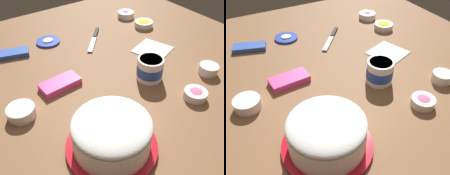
% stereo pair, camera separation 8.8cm
% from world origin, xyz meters
% --- Properties ---
extents(ground_plane, '(1.54, 1.54, 0.00)m').
position_xyz_m(ground_plane, '(0.00, 0.00, 0.00)').
color(ground_plane, brown).
extents(frosted_cake, '(0.27, 0.27, 0.12)m').
position_xyz_m(frosted_cake, '(0.21, 0.29, 0.06)').
color(frosted_cake, red).
rests_on(frosted_cake, ground_plane).
extents(frosting_tub, '(0.10, 0.10, 0.09)m').
position_xyz_m(frosting_tub, '(-0.11, 0.10, 0.05)').
color(frosting_tub, white).
rests_on(frosting_tub, ground_plane).
extents(frosting_tub_lid, '(0.11, 0.11, 0.02)m').
position_xyz_m(frosting_tub_lid, '(0.10, -0.39, 0.01)').
color(frosting_tub_lid, '#233DAD').
rests_on(frosting_tub_lid, ground_plane).
extents(spreading_knife, '(0.17, 0.19, 0.01)m').
position_xyz_m(spreading_knife, '(-0.11, -0.30, 0.01)').
color(spreading_knife, silver).
rests_on(spreading_knife, ground_plane).
extents(sprinkle_bowl_green, '(0.08, 0.08, 0.04)m').
position_xyz_m(sprinkle_bowl_green, '(-0.32, 0.22, 0.02)').
color(sprinkle_bowl_green, white).
rests_on(sprinkle_bowl_green, ground_plane).
extents(sprinkle_bowl_yellow, '(0.10, 0.10, 0.04)m').
position_xyz_m(sprinkle_bowl_yellow, '(-0.39, -0.25, 0.02)').
color(sprinkle_bowl_yellow, white).
rests_on(sprinkle_bowl_yellow, ground_plane).
extents(sprinkle_bowl_pink, '(0.08, 0.08, 0.03)m').
position_xyz_m(sprinkle_bowl_pink, '(-0.16, 0.29, 0.02)').
color(sprinkle_bowl_pink, white).
rests_on(sprinkle_bowl_pink, ground_plane).
extents(sprinkle_bowl_rainbow, '(0.09, 0.09, 0.03)m').
position_xyz_m(sprinkle_bowl_rainbow, '(-0.39, -0.40, 0.02)').
color(sprinkle_bowl_rainbow, white).
rests_on(sprinkle_bowl_rainbow, ground_plane).
extents(sprinkle_bowl_orange, '(0.09, 0.09, 0.04)m').
position_xyz_m(sprinkle_bowl_orange, '(0.38, 0.01, 0.02)').
color(sprinkle_bowl_orange, white).
rests_on(sprinkle_bowl_orange, ground_plane).
extents(candy_box_lower, '(0.16, 0.11, 0.02)m').
position_xyz_m(candy_box_lower, '(0.28, -0.38, 0.01)').
color(candy_box_lower, '#2D51B2').
rests_on(candy_box_lower, ground_plane).
extents(candy_box_upper, '(0.15, 0.08, 0.03)m').
position_xyz_m(candy_box_upper, '(0.20, -0.05, 0.01)').
color(candy_box_upper, '#E53D8E').
rests_on(candy_box_upper, ground_plane).
extents(paper_napkin, '(0.19, 0.19, 0.01)m').
position_xyz_m(paper_napkin, '(-0.26, -0.04, 0.00)').
color(paper_napkin, white).
rests_on(paper_napkin, ground_plane).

